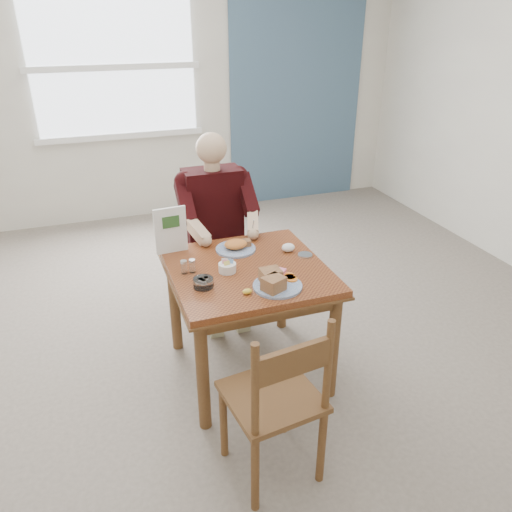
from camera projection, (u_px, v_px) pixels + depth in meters
name	position (u px, v px, depth m)	size (l,w,h in m)	color
floor	(249.00, 368.00, 3.28)	(6.00, 6.00, 0.00)	#675C53
wall_back	(155.00, 86.00, 5.19)	(5.50, 5.50, 0.00)	silver
accent_panel	(297.00, 80.00, 5.65)	(1.60, 0.02, 2.80)	#415F79
lemon_wedge	(247.00, 291.00, 2.66)	(0.05, 0.04, 0.03)	gold
napkin	(288.00, 248.00, 3.13)	(0.08, 0.07, 0.05)	white
metal_dish	(305.00, 255.00, 3.08)	(0.09, 0.09, 0.01)	silver
window	(114.00, 67.00, 4.95)	(1.72, 0.04, 1.42)	white
table	(248.00, 284.00, 2.99)	(0.92, 0.92, 0.75)	brown
chair_far	(214.00, 253.00, 3.74)	(0.42, 0.42, 0.95)	brown
chair_near	(277.00, 401.00, 2.33)	(0.47, 0.47, 0.95)	brown
diner	(216.00, 216.00, 3.51)	(0.53, 0.56, 1.39)	tan
near_plate	(275.00, 282.00, 2.72)	(0.34, 0.34, 0.09)	white
far_plate	(236.00, 246.00, 3.15)	(0.26, 0.26, 0.07)	white
caddy	(227.00, 267.00, 2.88)	(0.14, 0.14, 0.08)	white
shakers	(188.00, 266.00, 2.87)	(0.09, 0.04, 0.08)	white
creamer	(203.00, 283.00, 2.73)	(0.13, 0.13, 0.05)	white
menu	(171.00, 230.00, 3.07)	(0.20, 0.03, 0.30)	white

